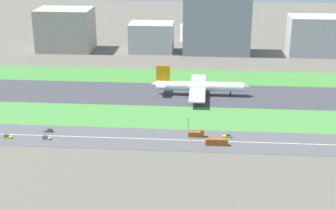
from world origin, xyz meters
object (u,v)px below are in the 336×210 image
at_px(hangar_building, 152,37).
at_px(traffic_light, 188,123).
at_px(terminal_building, 65,29).
at_px(office_tower, 217,23).
at_px(bus_0, 217,142).
at_px(car_0, 49,130).
at_px(fuel_tank_west, 189,33).
at_px(car_1, 227,136).
at_px(truck_0, 197,134).
at_px(cargo_warehouse, 313,36).
at_px(car_3, 46,138).
at_px(car_2, 7,137).
at_px(airliner, 198,86).
at_px(fuel_tank_centre, 218,34).

bearing_deg(hangar_building, traffic_light, -77.27).
bearing_deg(terminal_building, office_tower, 0.00).
bearing_deg(office_tower, bus_0, -90.52).
relative_size(car_0, fuel_tank_west, 0.25).
bearing_deg(hangar_building, terminal_building, 180.00).
bearing_deg(bus_0, car_1, -119.86).
bearing_deg(car_0, office_tower, 62.84).
height_order(bus_0, fuel_tank_west, fuel_tank_west).
relative_size(truck_0, car_1, 1.91).
relative_size(car_1, cargo_warehouse, 0.11).
distance_m(bus_0, traffic_light, 23.83).
relative_size(car_3, car_2, 1.00).
height_order(airliner, traffic_light, airliner).
bearing_deg(traffic_light, car_0, -174.01).
height_order(truck_0, fuel_tank_west, fuel_tank_west).
height_order(car_0, car_2, same).
bearing_deg(truck_0, airliner, 90.57).
relative_size(bus_0, hangar_building, 0.31).
xyz_separation_m(traffic_light, fuel_tank_centre, (19.17, 219.01, 2.60)).
xyz_separation_m(car_3, fuel_tank_centre, (93.81, 237.00, 5.97)).
relative_size(car_3, terminal_building, 0.09).
xyz_separation_m(traffic_light, office_tower, (17.16, 174.01, 21.84)).
relative_size(hangar_building, office_tower, 0.67).
xyz_separation_m(car_2, fuel_tank_west, (87.89, 237.00, 6.69)).
bearing_deg(truck_0, bus_0, -43.39).
relative_size(car_0, bus_0, 0.38).
height_order(car_1, traffic_light, traffic_light).
relative_size(truck_0, fuel_tank_west, 0.48).
bearing_deg(car_3, office_tower, -115.55).
relative_size(car_2, car_1, 1.00).
height_order(car_0, office_tower, office_tower).
xyz_separation_m(airliner, bus_0, (11.26, -78.00, -4.41)).
bearing_deg(car_3, traffic_light, -166.45).
distance_m(car_2, fuel_tank_west, 252.86).
bearing_deg(office_tower, terminal_building, 180.00).
relative_size(car_3, fuel_tank_west, 0.25).
bearing_deg(car_1, car_0, 180.00).
xyz_separation_m(truck_0, office_tower, (12.31, 182.00, 24.46)).
xyz_separation_m(car_2, fuel_tank_centre, (114.98, 237.00, 5.97)).
distance_m(car_2, traffic_light, 97.54).
distance_m(hangar_building, office_tower, 58.06).
height_order(hangar_building, office_tower, office_tower).
xyz_separation_m(car_0, terminal_building, (-39.43, 182.00, 17.36)).
height_order(truck_0, terminal_building, terminal_building).
xyz_separation_m(hangar_building, fuel_tank_centre, (58.48, 45.00, -5.73)).
relative_size(car_0, terminal_building, 0.09).
bearing_deg(cargo_warehouse, office_tower, 180.00).
bearing_deg(office_tower, hangar_building, 180.00).
xyz_separation_m(car_2, office_tower, (112.96, 192.00, 25.20)).
distance_m(car_3, hangar_building, 195.57).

